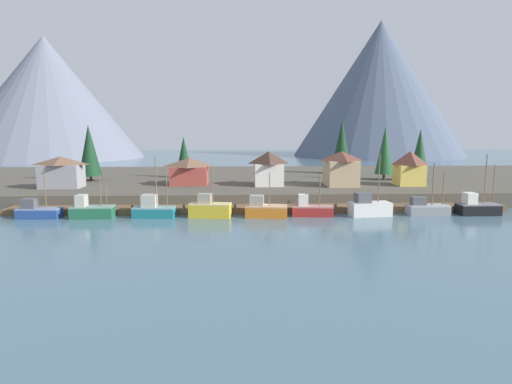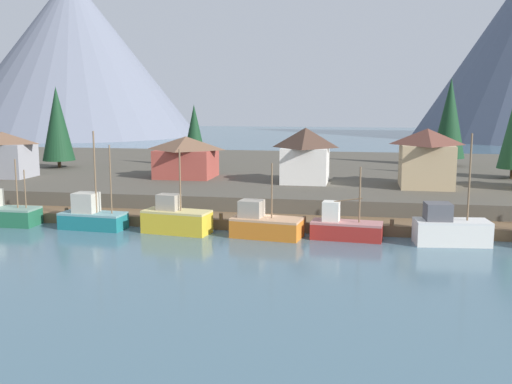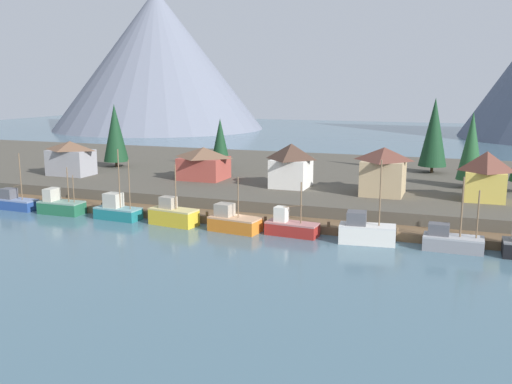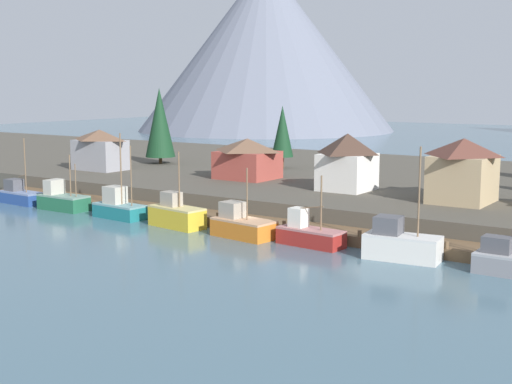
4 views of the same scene
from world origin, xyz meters
TOP-DOWN VIEW (x-y plane):
  - ground_plane at (0.00, 20.00)m, footprint 400.00×400.00m
  - dock at (0.00, 1.99)m, footprint 80.00×4.00m
  - shoreline_bank at (0.00, 32.00)m, footprint 400.00×56.00m
  - mountain_west_peak at (-91.40, 141.34)m, footprint 85.38×85.38m
  - fishing_boat_green at (-25.73, -1.58)m, footprint 6.30×2.87m
  - fishing_boat_teal at (-16.41, -1.63)m, footprint 6.42×3.01m
  - fishing_boat_yellow at (-7.83, -1.87)m, footprint 6.56×3.47m
  - fishing_boat_orange at (0.63, -2.05)m, footprint 6.60×3.82m
  - fishing_boat_red at (7.80, -1.56)m, footprint 6.43×2.90m
  - fishing_boat_white at (16.74, -1.85)m, footprint 6.51×3.37m
  - house_red at (-13.02, 18.40)m, footprint 7.45×6.61m
  - house_grey at (-36.21, 14.45)m, footprint 7.57×4.97m
  - house_white at (2.44, 16.46)m, footprint 5.68×6.20m
  - house_tan at (16.31, 15.26)m, footprint 6.01×7.02m
  - conifer_mid_left at (21.81, 38.32)m, footprint 4.82×4.82m
  - conifer_mid_right at (-15.62, 31.11)m, footprint 3.24×3.24m
  - conifer_back_left at (-34.60, 25.53)m, footprint 4.65×4.65m

SIDE VIEW (x-z plane):
  - ground_plane at x=0.00m, z-range -1.00..0.00m
  - dock at x=0.00m, z-range -0.30..1.30m
  - fishing_boat_red at x=7.80m, z-range -2.24..4.31m
  - fishing_boat_orange at x=0.63m, z-range -2.24..4.53m
  - fishing_boat_green at x=-25.73m, z-range -2.15..4.47m
  - fishing_boat_teal at x=-16.41m, z-range -3.48..5.95m
  - shoreline_bank at x=0.00m, z-range 0.00..2.50m
  - fishing_boat_yellow at x=-7.83m, z-range -2.65..5.21m
  - fishing_boat_white at x=16.74m, z-range -3.43..6.14m
  - house_red at x=-13.02m, z-range 2.56..7.81m
  - house_grey at x=-36.21m, z-range 2.56..8.37m
  - house_white at x=2.44m, z-range 2.57..9.15m
  - house_tan at x=16.31m, z-range 2.57..9.22m
  - conifer_mid_right at x=-15.62m, z-range 3.32..12.50m
  - conifer_back_left at x=-34.60m, z-range 3.04..14.81m
  - conifer_mid_left at x=21.81m, z-range 3.10..16.20m
  - mountain_west_peak at x=-91.40m, z-range 0.00..55.32m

